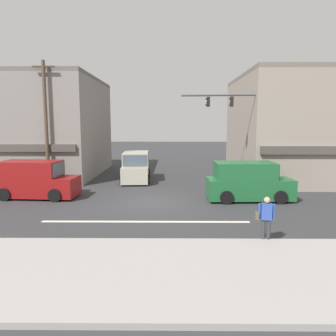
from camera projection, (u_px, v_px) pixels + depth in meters
ground_plane at (150, 202)px, 17.60m from camera, size 120.00×120.00×0.00m
lane_marking_stripe at (145, 222)px, 14.13m from camera, size 9.00×0.24×0.01m
sidewalk_curb at (132, 272)px, 9.17m from camera, size 40.00×5.00×0.16m
building_left_block at (22, 127)px, 27.04m from camera, size 12.70×11.18×7.88m
building_right_corner at (304, 128)px, 25.02m from camera, size 10.06×10.84×7.81m
utility_pole_near_left at (46, 123)px, 21.21m from camera, size 1.40×0.22×8.20m
utility_pole_far_right at (277, 125)px, 24.03m from camera, size 1.40×0.22×7.98m
traffic_light_mast at (243, 124)px, 20.33m from camera, size 4.88×0.57×6.20m
van_crossing_rightbound at (136, 167)px, 24.21m from camera, size 2.23×4.69×2.11m
van_waiting_far at (248, 182)px, 18.01m from camera, size 4.65×2.13×2.11m
van_parked_curbside at (35, 180)px, 18.61m from camera, size 4.71×2.27×2.11m
pedestrian_foreground_with_bag at (266, 217)px, 11.50m from camera, size 0.67×0.38×1.67m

